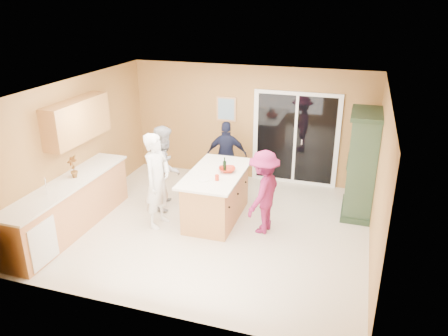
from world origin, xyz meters
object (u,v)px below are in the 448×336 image
(kitchen_island, at_px, (216,197))
(woman_navy, at_px, (227,155))
(woman_magenta, at_px, (263,192))
(green_hutch, at_px, (362,166))
(woman_white, at_px, (157,181))
(woman_grey, at_px, (165,167))

(kitchen_island, xyz_separation_m, woman_navy, (-0.25, 1.48, 0.30))
(woman_navy, relative_size, woman_magenta, 0.98)
(green_hutch, relative_size, woman_white, 1.15)
(woman_white, height_order, woman_navy, woman_white)
(woman_navy, xyz_separation_m, woman_magenta, (1.20, -1.67, 0.01))
(woman_white, relative_size, woman_navy, 1.19)
(kitchen_island, relative_size, woman_grey, 1.09)
(kitchen_island, relative_size, woman_magenta, 1.19)
(woman_magenta, bearing_deg, woman_grey, -89.96)
(woman_navy, bearing_deg, woman_white, 59.10)
(woman_white, bearing_deg, woman_grey, 21.63)
(woman_grey, relative_size, woman_magenta, 1.09)
(kitchen_island, distance_m, woman_magenta, 1.02)
(green_hutch, distance_m, woman_white, 3.86)
(kitchen_island, bearing_deg, green_hutch, 22.07)
(green_hutch, bearing_deg, woman_navy, 171.48)
(woman_navy, distance_m, woman_magenta, 2.06)
(kitchen_island, xyz_separation_m, green_hutch, (2.56, 1.06, 0.55))
(kitchen_island, height_order, woman_white, woman_white)
(green_hutch, height_order, woman_magenta, green_hutch)
(woman_grey, bearing_deg, woman_white, -179.84)
(green_hutch, bearing_deg, woman_grey, -167.42)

